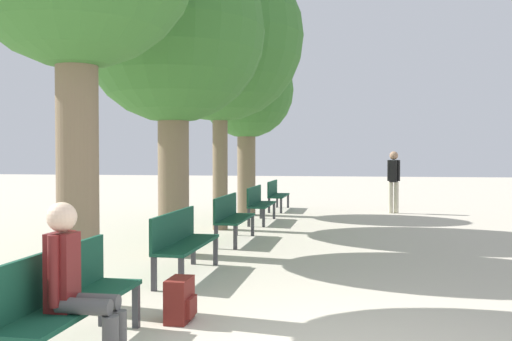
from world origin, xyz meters
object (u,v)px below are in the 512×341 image
Objects in this scene: bench_row_3 at (259,201)px; person_seated at (77,281)px; bench_row_0 at (66,294)px; tree_row_1 at (173,34)px; backpack at (180,300)px; tree_row_3 at (246,93)px; tree_row_2 at (220,38)px; bench_row_2 at (231,214)px; bench_row_4 at (276,193)px; bench_row_1 at (182,238)px; pedestrian_near at (394,178)px.

bench_row_3 is 9.61m from person_seated.
bench_row_3 is at bearing 91.34° from person_seated.
bench_row_0 is 5.63m from tree_row_1.
bench_row_3 is at bearing 94.20° from backpack.
tree_row_1 is at bearing -90.00° from tree_row_3.
bench_row_3 is 0.30× the size of tree_row_2.
bench_row_2 is at bearing 68.50° from tree_row_1.
tree_row_2 reaches higher than tree_row_3.
tree_row_1 reaches higher than bench_row_0.
tree_row_2 is 4.71× the size of person_seated.
tree_row_1 reaches higher than tree_row_3.
bench_row_2 is 5.16m from backpack.
backpack is at bearing -71.03° from tree_row_1.
bench_row_1 is at bearing -90.00° from bench_row_4.
bench_row_2 is 0.35× the size of tree_row_1.
bench_row_0 is at bearing 132.15° from person_seated.
bench_row_1 is 6.24m from bench_row_3.
bench_row_0 is 0.38× the size of tree_row_3.
bench_row_1 is at bearing -85.53° from tree_row_3.
tree_row_2 reaches higher than bench_row_3.
backpack is at bearing -82.96° from tree_row_3.
bench_row_1 is at bearing 106.83° from backpack.
tree_row_3 is at bearing 93.21° from bench_row_0.
tree_row_2 reaches higher than tree_row_1.
bench_row_3 reaches higher than backpack.
bench_row_0 is at bearing -82.48° from tree_row_1.
tree_row_2 reaches higher than bench_row_1.
tree_row_3 is at bearing 97.36° from bench_row_2.
backpack is (0.60, 1.12, -0.31)m from bench_row_0.
bench_row_0 is 8.76m from tree_row_2.
bench_row_0 and bench_row_3 have the same top height.
bench_row_3 is (0.00, 3.12, 0.00)m from bench_row_2.
backpack is (0.60, -5.12, -0.31)m from bench_row_2.
bench_row_4 is 12.73m from person_seated.
bench_row_3 is at bearing 82.50° from tree_row_1.
bench_row_3 is (0.00, 6.24, 0.00)m from bench_row_1.
tree_row_1 is at bearing -97.50° from bench_row_3.
bench_row_3 is at bearing 90.00° from bench_row_0.
person_seated is at bearing -105.51° from backpack.
bench_row_4 is (0.00, 12.48, 0.00)m from bench_row_0.
bench_row_0 is 1.00× the size of bench_row_2.
bench_row_2 is 6.24m from bench_row_4.
bench_row_3 is at bearing -69.55° from tree_row_3.
bench_row_1 is 9.36m from bench_row_4.
bench_row_1 is 1.40× the size of person_seated.
backpack is (1.22, -6.81, -3.97)m from tree_row_2.
pedestrian_near is at bearing 60.40° from bench_row_2.
tree_row_2 is 3.20m from tree_row_3.
bench_row_3 is at bearing 90.00° from bench_row_1.
tree_row_1 is 0.85× the size of tree_row_2.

